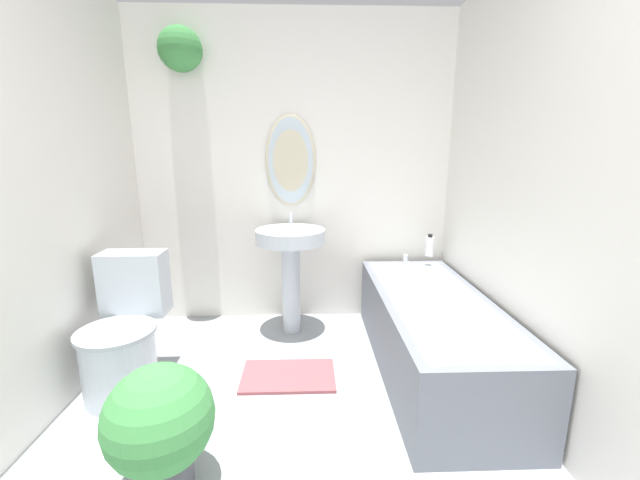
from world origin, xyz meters
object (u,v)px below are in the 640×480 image
(potted_plant, at_px, (160,424))
(toilet, at_px, (125,337))
(pedestal_sink, at_px, (291,253))
(bathtub, at_px, (432,332))
(shampoo_bottle, at_px, (430,246))

(potted_plant, bearing_deg, toilet, 122.25)
(pedestal_sink, height_order, potted_plant, pedestal_sink)
(toilet, xyz_separation_m, pedestal_sink, (0.94, 0.72, 0.30))
(toilet, distance_m, pedestal_sink, 1.22)
(bathtub, xyz_separation_m, shampoo_bottle, (0.18, 0.70, 0.39))
(pedestal_sink, relative_size, shampoo_bottle, 5.24)
(bathtub, distance_m, shampoo_bottle, 0.82)
(pedestal_sink, distance_m, bathtub, 1.14)
(shampoo_bottle, bearing_deg, bathtub, -104.24)
(pedestal_sink, bearing_deg, shampoo_bottle, 6.07)
(shampoo_bottle, bearing_deg, pedestal_sink, -173.93)
(pedestal_sink, relative_size, bathtub, 0.54)
(pedestal_sink, relative_size, potted_plant, 1.65)
(potted_plant, bearing_deg, pedestal_sink, 72.23)
(pedestal_sink, height_order, shampoo_bottle, pedestal_sink)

